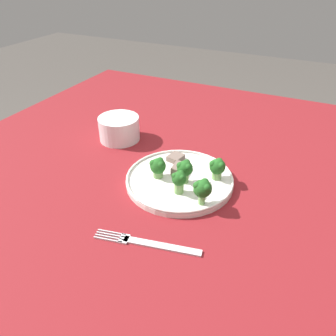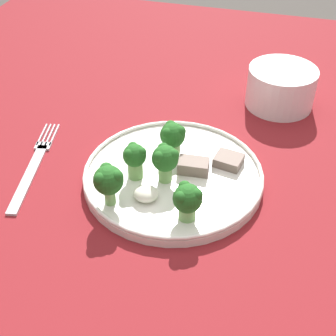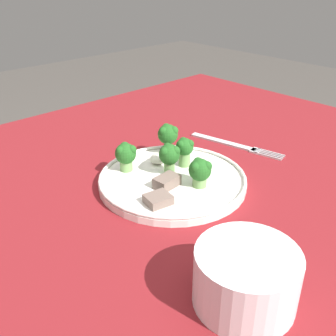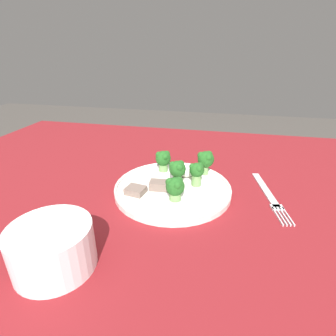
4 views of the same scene
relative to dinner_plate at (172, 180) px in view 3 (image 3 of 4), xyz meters
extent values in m
cube|color=maroon|center=(0.04, 0.09, -0.02)|extent=(1.28, 1.15, 0.03)
cylinder|color=brown|center=(-0.54, -0.42, -0.38)|extent=(0.06, 0.06, 0.68)
cylinder|color=white|center=(0.00, 0.00, 0.00)|extent=(0.25, 0.25, 0.01)
torus|color=white|center=(0.00, 0.00, 0.01)|extent=(0.25, 0.25, 0.01)
cube|color=silver|center=(-0.20, -0.05, -0.01)|extent=(0.04, 0.15, 0.00)
cube|color=silver|center=(-0.22, 0.02, -0.01)|extent=(0.03, 0.02, 0.00)
cube|color=silver|center=(-0.21, 0.05, -0.01)|extent=(0.01, 0.06, 0.00)
cube|color=silver|center=(-0.22, 0.05, -0.01)|extent=(0.01, 0.06, 0.00)
cube|color=silver|center=(-0.22, 0.05, -0.01)|extent=(0.01, 0.06, 0.00)
cube|color=silver|center=(-0.23, 0.05, -0.01)|extent=(0.01, 0.06, 0.00)
cylinder|color=white|center=(0.12, 0.25, 0.03)|extent=(0.12, 0.12, 0.07)
cylinder|color=silver|center=(0.12, 0.25, 0.02)|extent=(0.10, 0.10, 0.05)
cylinder|color=#709E56|center=(-0.01, 0.05, 0.01)|extent=(0.02, 0.02, 0.02)
sphere|color=#215B1E|center=(-0.01, 0.05, 0.03)|extent=(0.04, 0.04, 0.04)
sphere|color=#215B1E|center=(0.00, 0.05, 0.04)|extent=(0.02, 0.02, 0.02)
sphere|color=#215B1E|center=(-0.02, 0.06, 0.04)|extent=(0.02, 0.02, 0.02)
sphere|color=#215B1E|center=(-0.02, 0.04, 0.04)|extent=(0.02, 0.02, 0.02)
cylinder|color=#709E56|center=(-0.01, -0.02, 0.02)|extent=(0.02, 0.02, 0.03)
sphere|color=#215B1E|center=(-0.01, -0.02, 0.04)|extent=(0.04, 0.04, 0.04)
sphere|color=#215B1E|center=(0.00, -0.02, 0.05)|extent=(0.02, 0.02, 0.02)
sphere|color=#215B1E|center=(-0.01, -0.01, 0.05)|extent=(0.02, 0.02, 0.02)
sphere|color=#215B1E|center=(-0.01, -0.03, 0.05)|extent=(0.02, 0.02, 0.02)
cylinder|color=#709E56|center=(0.04, -0.08, 0.01)|extent=(0.02, 0.02, 0.02)
sphere|color=#215B1E|center=(0.04, -0.08, 0.04)|extent=(0.04, 0.04, 0.04)
sphere|color=#215B1E|center=(0.05, -0.08, 0.04)|extent=(0.02, 0.02, 0.02)
sphere|color=#215B1E|center=(0.03, -0.07, 0.04)|extent=(0.02, 0.02, 0.02)
sphere|color=#215B1E|center=(0.03, -0.09, 0.04)|extent=(0.02, 0.02, 0.02)
cylinder|color=#709E56|center=(-0.06, -0.08, 0.02)|extent=(0.01, 0.01, 0.03)
sphere|color=#215B1E|center=(-0.06, -0.08, 0.04)|extent=(0.04, 0.04, 0.04)
sphere|color=#215B1E|center=(-0.05, -0.08, 0.05)|extent=(0.02, 0.02, 0.02)
sphere|color=#215B1E|center=(-0.07, -0.07, 0.05)|extent=(0.02, 0.02, 0.02)
sphere|color=#215B1E|center=(-0.07, -0.09, 0.05)|extent=(0.02, 0.02, 0.02)
cylinder|color=#709E56|center=(-0.05, -0.02, 0.02)|extent=(0.02, 0.02, 0.03)
sphere|color=#215B1E|center=(-0.05, -0.02, 0.04)|extent=(0.03, 0.03, 0.03)
sphere|color=#215B1E|center=(-0.04, -0.02, 0.05)|extent=(0.01, 0.01, 0.01)
sphere|color=#215B1E|center=(-0.05, -0.01, 0.05)|extent=(0.01, 0.01, 0.01)
sphere|color=#215B1E|center=(-0.05, -0.03, 0.05)|extent=(0.01, 0.01, 0.01)
cube|color=#756056|center=(0.07, 0.04, 0.01)|extent=(0.04, 0.04, 0.01)
cube|color=#756056|center=(0.03, 0.01, 0.01)|extent=(0.04, 0.03, 0.02)
ellipsoid|color=silver|center=(-0.02, -0.06, 0.01)|extent=(0.03, 0.03, 0.02)
camera|label=1|loc=(-0.58, -0.25, 0.45)|focal=35.00mm
camera|label=2|loc=(0.13, -0.49, 0.43)|focal=50.00mm
camera|label=3|loc=(0.41, 0.43, 0.33)|focal=42.00mm
camera|label=4|loc=(-0.10, 0.50, 0.28)|focal=28.00mm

